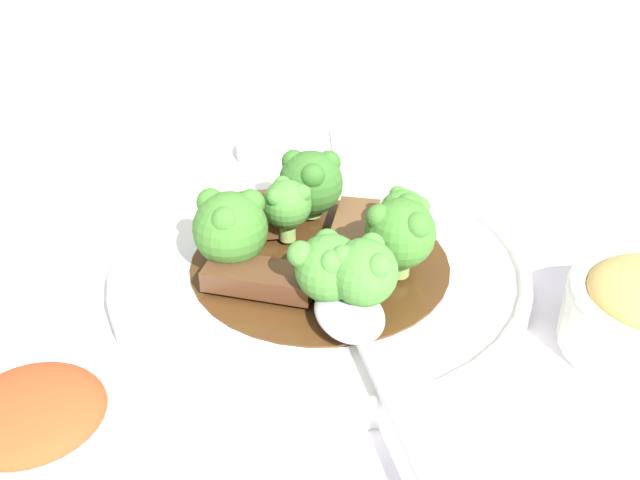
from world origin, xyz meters
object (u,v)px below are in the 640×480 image
at_px(broccoli_floret_6, 322,267).
at_px(serving_spoon, 357,330).
at_px(beef_strip_0, 331,268).
at_px(main_plate, 320,269).
at_px(beef_strip_1, 354,229).
at_px(broccoli_floret_0, 400,232).
at_px(broccoli_floret_2, 311,181).
at_px(sauce_dish, 274,149).
at_px(broccoli_floret_5, 230,225).
at_px(side_bowl_kimchi, 36,432).
at_px(broccoli_floret_1, 403,213).
at_px(broccoli_floret_4, 287,204).
at_px(beef_strip_3, 260,278).
at_px(broccoli_floret_3, 364,271).
at_px(beef_strip_2, 264,214).

relative_size(broccoli_floret_6, serving_spoon, 0.23).
bearing_deg(serving_spoon, beef_strip_0, -84.33).
xyz_separation_m(main_plate, beef_strip_1, (-0.03, -0.03, 0.01)).
relative_size(beef_strip_1, broccoli_floret_0, 1.41).
bearing_deg(broccoli_floret_2, sauce_dish, -82.49).
bearing_deg(broccoli_floret_5, sauce_dish, -101.45).
bearing_deg(beef_strip_0, side_bowl_kimchi, 37.60).
relative_size(beef_strip_1, broccoli_floret_1, 1.75).
bearing_deg(main_plate, serving_spoon, 97.60).
bearing_deg(broccoli_floret_4, beef_strip_3, 68.32).
distance_m(broccoli_floret_1, broccoli_floret_4, 0.08).
bearing_deg(beef_strip_0, sauce_dish, -83.87).
height_order(beef_strip_0, broccoli_floret_1, broccoli_floret_1).
bearing_deg(broccoli_floret_6, sauce_dish, -86.72).
xyz_separation_m(beef_strip_0, sauce_dish, (0.02, -0.23, -0.02)).
xyz_separation_m(broccoli_floret_2, broccoli_floret_3, (-0.02, 0.12, 0.00)).
distance_m(broccoli_floret_3, broccoli_floret_4, 0.10).
height_order(broccoli_floret_2, broccoli_floret_6, broccoli_floret_2).
bearing_deg(broccoli_floret_6, broccoli_floret_3, 156.19).
xyz_separation_m(broccoli_floret_0, broccoli_floret_1, (-0.01, -0.03, -0.01)).
xyz_separation_m(broccoli_floret_4, broccoli_floret_6, (-0.02, 0.08, -0.00)).
relative_size(beef_strip_2, sauce_dish, 0.75).
height_order(beef_strip_0, broccoli_floret_2, broccoli_floret_2).
height_order(main_plate, serving_spoon, serving_spoon).
relative_size(beef_strip_1, broccoli_floret_6, 1.62).
bearing_deg(side_bowl_kimchi, beef_strip_3, -134.88).
height_order(beef_strip_2, broccoli_floret_0, broccoli_floret_0).
distance_m(beef_strip_2, sauce_dish, 0.16).
xyz_separation_m(broccoli_floret_0, broccoli_floret_5, (0.11, -0.03, -0.00)).
distance_m(beef_strip_2, broccoli_floret_1, 0.11).
bearing_deg(sauce_dish, beef_strip_2, 83.80).
bearing_deg(broccoli_floret_1, beef_strip_3, 19.95).
distance_m(beef_strip_3, broccoli_floret_3, 0.07).
bearing_deg(main_plate, broccoli_floret_1, -172.59).
height_order(beef_strip_3, broccoli_floret_2, broccoli_floret_2).
relative_size(beef_strip_1, sauce_dish, 1.11).
relative_size(broccoli_floret_0, broccoli_floret_5, 1.04).
xyz_separation_m(side_bowl_kimchi, sauce_dish, (-0.14, -0.36, -0.02)).
relative_size(serving_spoon, side_bowl_kimchi, 2.17).
relative_size(beef_strip_2, broccoli_floret_3, 1.06).
relative_size(broccoli_floret_3, sauce_dish, 0.71).
distance_m(main_plate, sauce_dish, 0.21).
height_order(beef_strip_0, beef_strip_3, beef_strip_3).
relative_size(beef_strip_2, broccoli_floret_5, 0.99).
bearing_deg(serving_spoon, broccoli_floret_1, -115.97).
relative_size(broccoli_floret_2, sauce_dish, 0.73).
height_order(broccoli_floret_1, broccoli_floret_6, broccoli_floret_6).
height_order(broccoli_floret_0, side_bowl_kimchi, broccoli_floret_0).
bearing_deg(beef_strip_2, side_bowl_kimchi, 58.12).
xyz_separation_m(broccoli_floret_0, broccoli_floret_6, (0.05, 0.03, -0.01)).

